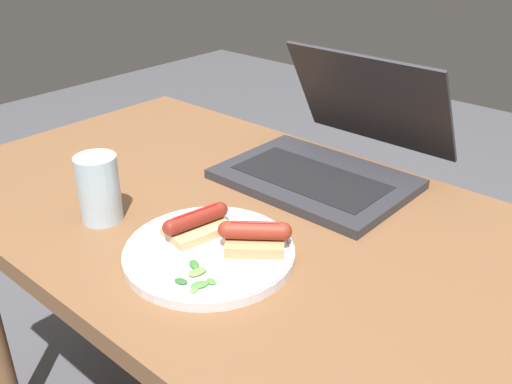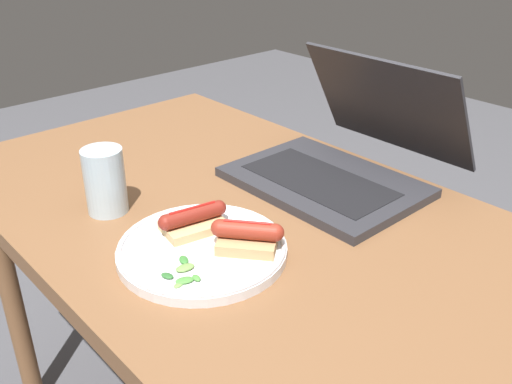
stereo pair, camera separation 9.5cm
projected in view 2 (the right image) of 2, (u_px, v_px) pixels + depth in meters
name	position (u px, v px, depth m)	size (l,w,h in m)	color
desk	(229.00, 239.00, 1.08)	(1.16, 0.71, 0.70)	brown
laptop	(343.00, 159.00, 1.12)	(0.36, 0.37, 0.23)	#2D2D33
plate	(202.00, 249.00, 0.89)	(0.27, 0.27, 0.02)	silver
sausage_toast_left	(247.00, 236.00, 0.87)	(0.11, 0.11, 0.05)	tan
sausage_toast_middle	(193.00, 220.00, 0.92)	(0.08, 0.12, 0.04)	tan
salad_pile	(183.00, 272.00, 0.82)	(0.07, 0.06, 0.01)	#387A33
drinking_glass	(105.00, 181.00, 0.99)	(0.07, 0.07, 0.12)	silver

